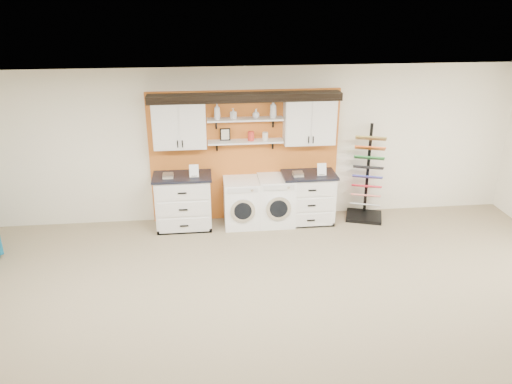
{
  "coord_description": "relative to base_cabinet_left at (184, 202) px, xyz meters",
  "views": [
    {
      "loc": [
        -0.73,
        -4.6,
        4.06
      ],
      "look_at": [
        0.02,
        2.3,
        1.18
      ],
      "focal_mm": 35.0,
      "sensor_mm": 36.0,
      "label": 1
    }
  ],
  "objects": [
    {
      "name": "soap_bottle_c",
      "position": [
        1.32,
        0.16,
        1.52
      ],
      "size": [
        0.13,
        0.13,
        0.16
      ],
      "primitive_type": "imported",
      "rotation": [
        0.0,
        0.0,
        1.65
      ],
      "color": "silver",
      "rests_on": "shelf_upper"
    },
    {
      "name": "shelf_upper",
      "position": [
        1.13,
        0.16,
        1.43
      ],
      "size": [
        1.32,
        0.28,
        0.03
      ],
      "primitive_type": "cube",
      "color": "silver",
      "rests_on": "wall_back"
    },
    {
      "name": "upper_cabinet_left",
      "position": [
        -0.0,
        0.15,
        1.38
      ],
      "size": [
        0.9,
        0.35,
        0.84
      ],
      "color": "silver",
      "rests_on": "wall_back"
    },
    {
      "name": "base_cabinet_right",
      "position": [
        2.26,
        0.0,
        -0.03
      ],
      "size": [
        0.96,
        0.66,
        0.94
      ],
      "color": "silver",
      "rests_on": "floor"
    },
    {
      "name": "picture_frame",
      "position": [
        0.78,
        0.21,
        1.16
      ],
      "size": [
        0.18,
        0.02,
        0.22
      ],
      "color": "black",
      "rests_on": "shelf_lower"
    },
    {
      "name": "ceiling",
      "position": [
        1.13,
        -3.64,
        2.3
      ],
      "size": [
        10.0,
        10.0,
        0.0
      ],
      "primitive_type": "plane",
      "rotation": [
        3.14,
        0.0,
        0.0
      ],
      "color": "white",
      "rests_on": "wall_back"
    },
    {
      "name": "wall_back",
      "position": [
        1.13,
        0.36,
        0.9
      ],
      "size": [
        10.0,
        0.0,
        10.0
      ],
      "primitive_type": "plane",
      "rotation": [
        1.57,
        0.0,
        0.0
      ],
      "color": "#F0E7CF",
      "rests_on": "floor"
    },
    {
      "name": "soap_bottle_d",
      "position": [
        1.62,
        0.16,
        1.6
      ],
      "size": [
        0.13,
        0.13,
        0.31
      ],
      "primitive_type": "imported",
      "rotation": [
        0.0,
        0.0,
        0.07
      ],
      "color": "silver",
      "rests_on": "shelf_upper"
    },
    {
      "name": "base_cabinet_left",
      "position": [
        0.0,
        0.0,
        0.0
      ],
      "size": [
        1.02,
        0.66,
        1.0
      ],
      "color": "silver",
      "rests_on": "floor"
    },
    {
      "name": "sample_rack",
      "position": [
        3.36,
        0.04,
        0.06
      ],
      "size": [
        0.79,
        0.72,
        1.78
      ],
      "rotation": [
        0.0,
        0.0,
        -0.33
      ],
      "color": "black",
      "rests_on": "floor"
    },
    {
      "name": "shelf_lower",
      "position": [
        1.13,
        0.16,
        1.03
      ],
      "size": [
        1.32,
        0.28,
        0.03
      ],
      "primitive_type": "cube",
      "color": "silver",
      "rests_on": "wall_back"
    },
    {
      "name": "dryer",
      "position": [
        1.66,
        -0.0,
        -0.05
      ],
      "size": [
        0.64,
        0.71,
        0.89
      ],
      "color": "white",
      "rests_on": "floor"
    },
    {
      "name": "washer",
      "position": [
        1.03,
        -0.0,
        -0.07
      ],
      "size": [
        0.62,
        0.71,
        0.87
      ],
      "color": "white",
      "rests_on": "floor"
    },
    {
      "name": "canister_red",
      "position": [
        1.23,
        0.16,
        1.13
      ],
      "size": [
        0.11,
        0.11,
        0.16
      ],
      "primitive_type": "cylinder",
      "color": "red",
      "rests_on": "shelf_lower"
    },
    {
      "name": "canister_cream",
      "position": [
        1.48,
        0.16,
        1.12
      ],
      "size": [
        0.1,
        0.1,
        0.14
      ],
      "primitive_type": "cylinder",
      "color": "silver",
      "rests_on": "shelf_lower"
    },
    {
      "name": "accent_panel",
      "position": [
        1.13,
        0.32,
        0.7
      ],
      "size": [
        3.4,
        0.07,
        2.4
      ],
      "primitive_type": "cube",
      "color": "#C16321",
      "rests_on": "wall_back"
    },
    {
      "name": "crown_molding",
      "position": [
        1.13,
        0.17,
        1.83
      ],
      "size": [
        3.3,
        0.41,
        0.13
      ],
      "color": "black",
      "rests_on": "wall_back"
    },
    {
      "name": "soap_bottle_b",
      "position": [
        0.93,
        0.16,
        1.54
      ],
      "size": [
        0.12,
        0.12,
        0.18
      ],
      "primitive_type": "imported",
      "rotation": [
        0.0,
        0.0,
        -0.9
      ],
      "color": "silver",
      "rests_on": "shelf_upper"
    },
    {
      "name": "floor",
      "position": [
        1.13,
        -3.64,
        -0.5
      ],
      "size": [
        10.0,
        10.0,
        0.0
      ],
      "primitive_type": "plane",
      "color": "#85775A",
      "rests_on": "ground"
    },
    {
      "name": "upper_cabinet_right",
      "position": [
        2.26,
        0.15,
        1.38
      ],
      "size": [
        0.9,
        0.35,
        0.84
      ],
      "color": "silver",
      "rests_on": "wall_back"
    },
    {
      "name": "soap_bottle_a",
      "position": [
        0.65,
        0.16,
        1.59
      ],
      "size": [
        0.14,
        0.14,
        0.28
      ],
      "primitive_type": "imported",
      "rotation": [
        0.0,
        0.0,
        1.92
      ],
      "color": "silver",
      "rests_on": "shelf_upper"
    }
  ]
}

